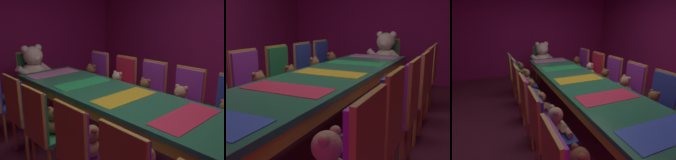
% 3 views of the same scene
% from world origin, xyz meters
% --- Properties ---
extents(ground_plane, '(7.90, 7.90, 0.00)m').
position_xyz_m(ground_plane, '(0.00, 0.00, 0.00)').
color(ground_plane, '#591E33').
extents(wall_back, '(5.20, 0.12, 2.80)m').
position_xyz_m(wall_back, '(0.00, 3.20, 1.40)').
color(wall_back, '#8C1959').
rests_on(wall_back, ground_plane).
extents(banquet_table, '(0.90, 3.63, 0.75)m').
position_xyz_m(banquet_table, '(0.00, 0.00, 0.66)').
color(banquet_table, '#26724C').
rests_on(banquet_table, ground_plane).
extents(chair_left_2, '(0.42, 0.41, 0.98)m').
position_xyz_m(chair_left_2, '(-0.87, -0.31, 0.60)').
color(chair_left_2, purple).
rests_on(chair_left_2, ground_plane).
extents(teddy_left_2, '(0.24, 0.31, 0.29)m').
position_xyz_m(teddy_left_2, '(-0.73, -0.31, 0.58)').
color(teddy_left_2, olive).
rests_on(teddy_left_2, chair_left_2).
extents(chair_left_3, '(0.42, 0.41, 0.98)m').
position_xyz_m(chair_left_3, '(-0.88, 0.29, 0.60)').
color(chair_left_3, '#268C4C').
rests_on(chair_left_3, ground_plane).
extents(teddy_left_3, '(0.23, 0.29, 0.28)m').
position_xyz_m(teddy_left_3, '(-0.74, 0.29, 0.58)').
color(teddy_left_3, brown).
rests_on(teddy_left_3, chair_left_3).
extents(chair_left_4, '(0.42, 0.41, 0.98)m').
position_xyz_m(chair_left_4, '(-0.85, 0.86, 0.60)').
color(chair_left_4, '#2D47B2').
rests_on(chair_left_4, ground_plane).
extents(teddy_left_4, '(0.26, 0.33, 0.32)m').
position_xyz_m(teddy_left_4, '(-0.71, 0.86, 0.59)').
color(teddy_left_4, olive).
rests_on(teddy_left_4, chair_left_4).
extents(chair_left_5, '(0.42, 0.41, 0.98)m').
position_xyz_m(chair_left_5, '(-0.87, 1.45, 0.60)').
color(chair_left_5, '#2D47B2').
rests_on(chair_left_5, ground_plane).
extents(teddy_left_5, '(0.27, 0.35, 0.33)m').
position_xyz_m(teddy_left_5, '(-0.72, 1.45, 0.60)').
color(teddy_left_5, brown).
rests_on(teddy_left_5, chair_left_5).
extents(chair_right_2, '(0.42, 0.41, 0.98)m').
position_xyz_m(chair_right_2, '(0.87, -0.28, 0.60)').
color(chair_right_2, purple).
rests_on(chair_right_2, ground_plane).
extents(teddy_right_2, '(0.27, 0.35, 0.33)m').
position_xyz_m(teddy_right_2, '(0.72, -0.28, 0.60)').
color(teddy_right_2, tan).
rests_on(teddy_right_2, chair_right_2).
extents(chair_right_3, '(0.42, 0.41, 0.98)m').
position_xyz_m(chair_right_3, '(0.88, 0.30, 0.60)').
color(chair_right_3, purple).
rests_on(chair_right_3, ground_plane).
extents(teddy_right_3, '(0.25, 0.32, 0.30)m').
position_xyz_m(teddy_right_3, '(0.73, 0.30, 0.59)').
color(teddy_right_3, brown).
rests_on(teddy_right_3, chair_right_3).
extents(chair_right_4, '(0.42, 0.41, 0.98)m').
position_xyz_m(chair_right_4, '(0.86, 0.85, 0.60)').
color(chair_right_4, red).
rests_on(chair_right_4, ground_plane).
extents(teddy_right_4, '(0.25, 0.33, 0.31)m').
position_xyz_m(teddy_right_4, '(0.71, 0.85, 0.59)').
color(teddy_right_4, beige).
rests_on(teddy_right_4, chair_right_4).
extents(chair_right_5, '(0.42, 0.41, 0.98)m').
position_xyz_m(chair_right_5, '(0.85, 1.48, 0.60)').
color(chair_right_5, purple).
rests_on(chair_right_5, ground_plane).
extents(teddy_right_5, '(0.27, 0.35, 0.33)m').
position_xyz_m(teddy_right_5, '(0.70, 1.48, 0.60)').
color(teddy_right_5, brown).
rests_on(teddy_right_5, chair_right_5).
extents(throne_chair, '(0.41, 0.42, 0.98)m').
position_xyz_m(throne_chair, '(0.00, 2.36, 0.60)').
color(throne_chair, '#268C4C').
rests_on(throne_chair, ground_plane).
extents(king_teddy_bear, '(0.70, 0.54, 0.66)m').
position_xyz_m(king_teddy_bear, '(0.00, 2.19, 0.74)').
color(king_teddy_bear, beige).
rests_on(king_teddy_bear, throne_chair).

